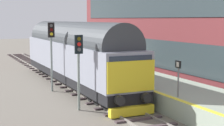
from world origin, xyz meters
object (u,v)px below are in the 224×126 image
diesel_locomotive (74,52)px  signal_post_near (79,62)px  signal_post_mid (51,48)px  platform_number_sign (178,73)px

diesel_locomotive → signal_post_near: bearing=-106.3°
diesel_locomotive → signal_post_near: 7.19m
signal_post_mid → signal_post_near: bearing=-90.0°
signal_post_near → signal_post_mid: size_ratio=0.87×
signal_post_near → signal_post_mid: bearing=90.0°
signal_post_near → platform_number_sign: signal_post_near is taller
signal_post_near → platform_number_sign: 5.20m
diesel_locomotive → signal_post_mid: (-2.02, -1.38, 0.49)m
diesel_locomotive → platform_number_sign: (2.06, -10.10, -0.26)m
signal_post_near → signal_post_mid: signal_post_mid is taller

